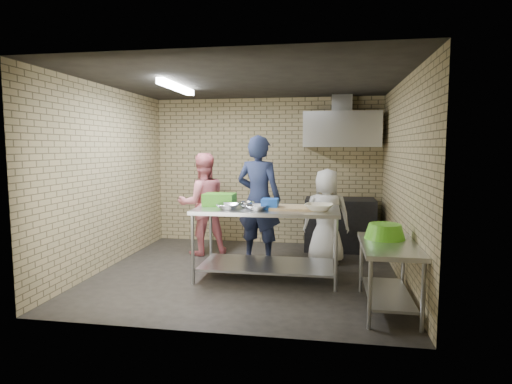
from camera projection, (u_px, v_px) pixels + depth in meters
floor at (247, 273)px, 6.08m from camera, size 4.20×4.20×0.00m
ceiling at (246, 81)px, 5.79m from camera, size 4.20×4.20×0.00m
back_wall at (267, 171)px, 7.90m from camera, size 4.20×0.06×2.70m
front_wall at (207, 195)px, 3.97m from camera, size 4.20×0.06×2.70m
left_wall at (108, 177)px, 6.28m from camera, size 0.06×4.00×2.70m
right_wall at (402, 181)px, 5.59m from camera, size 0.06×4.00×2.70m
prep_table at (267, 243)px, 5.81m from camera, size 1.95×0.97×0.97m
side_counter at (388, 277)px, 4.66m from camera, size 0.60×1.20×0.75m
stove at (340, 224)px, 7.43m from camera, size 1.20×0.70×0.90m
range_hood at (342, 130)px, 7.30m from camera, size 1.30×0.60×0.60m
hood_duct at (342, 104)px, 7.40m from camera, size 0.35×0.30×0.30m
wall_shelf at (358, 140)px, 7.46m from camera, size 0.80×0.20×0.04m
fluorescent_fixture at (177, 87)px, 5.96m from camera, size 0.10×1.25×0.08m
green_crate at (219, 200)px, 5.98m from camera, size 0.43×0.32×0.17m
blue_tub at (270, 204)px, 5.65m from camera, size 0.22×0.22×0.14m
cutting_board at (293, 208)px, 5.68m from camera, size 0.59×0.45×0.03m
mixing_bowl_a at (228, 206)px, 5.64m from camera, size 0.35×0.35×0.07m
mixing_bowl_b at (246, 204)px, 5.85m from camera, size 0.26×0.26×0.07m
mixing_bowl_c at (257, 208)px, 5.56m from camera, size 0.32×0.32×0.07m
ceramic_bowl at (319, 207)px, 5.49m from camera, size 0.43×0.43×0.09m
green_basin at (385, 231)px, 4.86m from camera, size 0.46×0.46×0.17m
bottle_red at (344, 134)px, 7.49m from camera, size 0.07×0.07×0.18m
bottle_green at (367, 135)px, 7.42m from camera, size 0.06×0.06×0.15m
man_navy at (259, 199)px, 6.57m from camera, size 0.82×0.64×1.98m
woman_pink at (203, 204)px, 7.09m from camera, size 1.03×0.96×1.70m
woman_white at (326, 216)px, 6.54m from camera, size 0.74×0.50×1.47m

